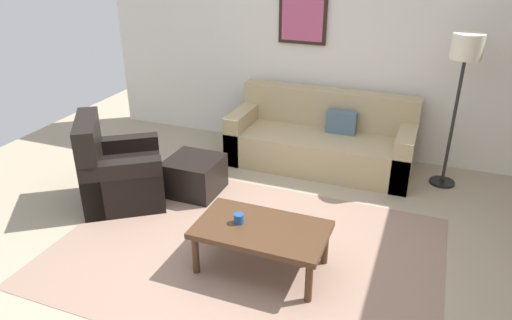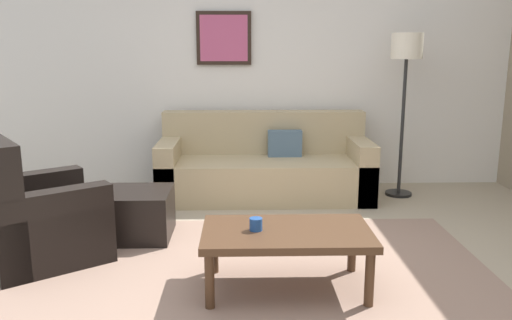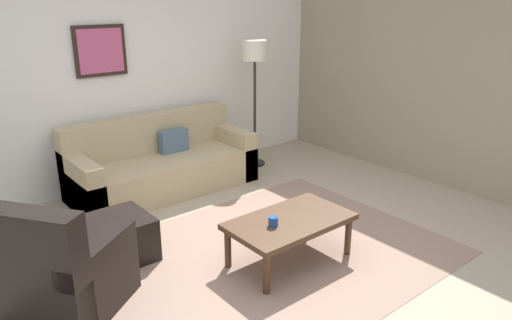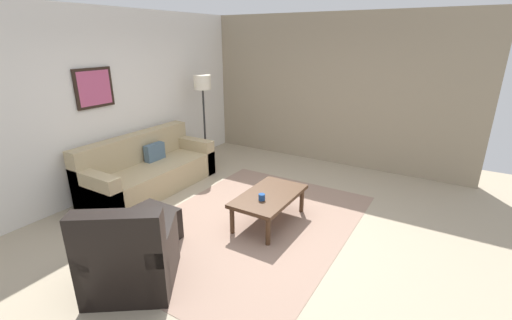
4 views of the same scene
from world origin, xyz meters
name	(u,v)px [view 4 (image 4 of 4)]	position (x,y,z in m)	size (l,w,h in m)	color
ground_plane	(250,225)	(0.00, 0.00, 0.00)	(8.00, 8.00, 0.00)	tan
rear_partition	(108,103)	(0.00, 2.60, 1.40)	(6.00, 0.12, 2.80)	silver
stone_feature_panel	(333,91)	(3.00, 0.00, 1.40)	(0.12, 5.20, 2.80)	gray
area_rug	(250,225)	(0.00, 0.00, 0.00)	(3.41, 2.45, 0.01)	gray
couch_main	(147,171)	(0.17, 2.10, 0.30)	(2.20, 0.91, 0.88)	tan
armchair_leather	(130,261)	(-1.63, 0.35, 0.31)	(1.11, 1.11, 0.95)	black
ottoman	(150,227)	(-0.95, 0.83, 0.20)	(0.56, 0.56, 0.40)	black
coffee_table	(269,198)	(0.22, -0.17, 0.36)	(1.10, 0.64, 0.41)	#472D1C
cup	(262,197)	(0.02, -0.18, 0.45)	(0.08, 0.08, 0.08)	#1E478C
lamp_standing	(203,92)	(1.62, 2.04, 1.41)	(0.32, 0.32, 1.71)	black
framed_artwork	(94,88)	(-0.27, 2.51, 1.66)	(0.60, 0.04, 0.57)	black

